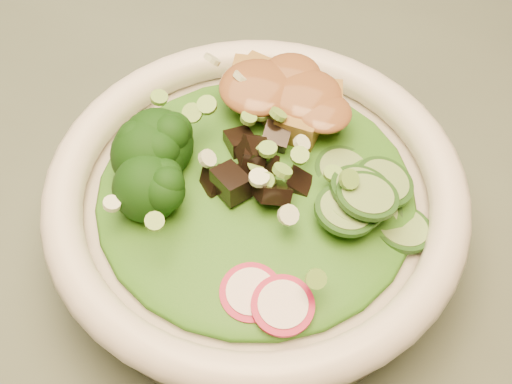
% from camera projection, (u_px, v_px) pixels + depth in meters
% --- Properties ---
extents(salad_bowl, '(0.25, 0.25, 0.07)m').
position_uv_depth(salad_bowl, '(256.00, 210.00, 0.43)').
color(salad_bowl, white).
rests_on(salad_bowl, dining_table).
extents(lettuce_bed, '(0.19, 0.19, 0.02)m').
position_uv_depth(lettuce_bed, '(256.00, 191.00, 0.42)').
color(lettuce_bed, '#155511').
rests_on(lettuce_bed, salad_bowl).
extents(broccoli_florets, '(0.09, 0.08, 0.04)m').
position_uv_depth(broccoli_florets, '(157.00, 163.00, 0.41)').
color(broccoli_florets, black).
rests_on(broccoli_florets, salad_bowl).
extents(radish_slices, '(0.11, 0.06, 0.02)m').
position_uv_depth(radish_slices, '(238.00, 280.00, 0.38)').
color(radish_slices, '#9F0C31').
rests_on(radish_slices, salad_bowl).
extents(cucumber_slices, '(0.08, 0.08, 0.03)m').
position_uv_depth(cucumber_slices, '(360.00, 199.00, 0.40)').
color(cucumber_slices, '#76A65C').
rests_on(cucumber_slices, salad_bowl).
extents(mushroom_heap, '(0.08, 0.08, 0.04)m').
position_uv_depth(mushroom_heap, '(260.00, 163.00, 0.41)').
color(mushroom_heap, black).
rests_on(mushroom_heap, salad_bowl).
extents(tofu_cubes, '(0.09, 0.07, 0.03)m').
position_uv_depth(tofu_cubes, '(277.00, 107.00, 0.44)').
color(tofu_cubes, olive).
rests_on(tofu_cubes, salad_bowl).
extents(peanut_sauce, '(0.07, 0.05, 0.01)m').
position_uv_depth(peanut_sauce, '(277.00, 93.00, 0.43)').
color(peanut_sauce, brown).
rests_on(peanut_sauce, tofu_cubes).
extents(scallion_garnish, '(0.18, 0.18, 0.02)m').
position_uv_depth(scallion_garnish, '(256.00, 168.00, 0.40)').
color(scallion_garnish, '#6BA73B').
rests_on(scallion_garnish, salad_bowl).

